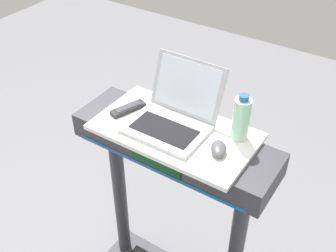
{
  "coord_description": "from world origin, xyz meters",
  "views": [
    {
      "loc": [
        0.72,
        -0.45,
        2.24
      ],
      "look_at": [
        0.0,
        0.65,
        1.23
      ],
      "focal_mm": 44.73,
      "sensor_mm": 36.0,
      "label": 1
    }
  ],
  "objects_px": {
    "laptop": "(173,115)",
    "tv_remote": "(128,109)",
    "water_bottle": "(241,119)",
    "computer_mouse": "(219,149)"
  },
  "relations": [
    {
      "from": "laptop",
      "to": "tv_remote",
      "type": "relative_size",
      "value": 1.95
    },
    {
      "from": "computer_mouse",
      "to": "tv_remote",
      "type": "height_order",
      "value": "computer_mouse"
    },
    {
      "from": "computer_mouse",
      "to": "water_bottle",
      "type": "distance_m",
      "value": 0.15
    },
    {
      "from": "laptop",
      "to": "tv_remote",
      "type": "distance_m",
      "value": 0.22
    },
    {
      "from": "computer_mouse",
      "to": "tv_remote",
      "type": "relative_size",
      "value": 0.6
    },
    {
      "from": "tv_remote",
      "to": "water_bottle",
      "type": "bearing_deg",
      "value": 11.23
    },
    {
      "from": "laptop",
      "to": "tv_remote",
      "type": "height_order",
      "value": "laptop"
    },
    {
      "from": "tv_remote",
      "to": "computer_mouse",
      "type": "bearing_deg",
      "value": -3.55
    },
    {
      "from": "tv_remote",
      "to": "laptop",
      "type": "bearing_deg",
      "value": 6.37
    },
    {
      "from": "water_bottle",
      "to": "tv_remote",
      "type": "height_order",
      "value": "water_bottle"
    }
  ]
}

